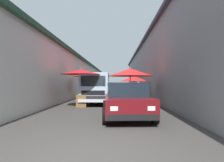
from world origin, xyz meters
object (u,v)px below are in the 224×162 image
(fruit_stall_far_right, at_px, (99,80))
(vendor_by_crates, at_px, (138,88))
(fruit_stall_mid_lane, at_px, (81,76))
(hatchback_car, at_px, (126,100))
(delivery_truck, at_px, (96,89))
(plastic_stool, at_px, (103,96))
(fruit_stall_far_left, at_px, (130,75))
(fruit_stall_near_right, at_px, (89,79))
(fruit_stall_near_left, at_px, (134,81))

(fruit_stall_far_right, bearing_deg, vendor_by_crates, -128.41)
(fruit_stall_mid_lane, relative_size, hatchback_car, 0.60)
(fruit_stall_far_right, distance_m, delivery_truck, 10.47)
(plastic_stool, bearing_deg, fruit_stall_far_left, -152.06)
(fruit_stall_near_right, height_order, plastic_stool, fruit_stall_near_right)
(vendor_by_crates, bearing_deg, hatchback_car, 171.01)
(delivery_truck, distance_m, plastic_stool, 3.32)
(hatchback_car, xyz_separation_m, delivery_truck, (4.55, 1.78, 0.30))
(delivery_truck, height_order, plastic_stool, delivery_truck)
(fruit_stall_far_right, relative_size, delivery_truck, 0.54)
(fruit_stall_mid_lane, bearing_deg, fruit_stall_far_right, 0.45)
(fruit_stall_far_left, bearing_deg, plastic_stool, 27.94)
(fruit_stall_near_right, distance_m, plastic_stool, 1.91)
(fruit_stall_near_left, distance_m, plastic_stool, 3.06)
(delivery_truck, xyz_separation_m, vendor_by_crates, (6.88, -3.59, -0.10))
(hatchback_car, height_order, delivery_truck, delivery_truck)
(fruit_stall_far_right, bearing_deg, fruit_stall_near_left, -149.35)
(fruit_stall_far_right, bearing_deg, plastic_stool, -171.38)
(fruit_stall_far_right, distance_m, fruit_stall_mid_lane, 11.63)
(fruit_stall_near_right, relative_size, hatchback_car, 0.66)
(fruit_stall_near_right, xyz_separation_m, hatchback_car, (-7.67, -2.73, -1.08))
(fruit_stall_near_right, height_order, fruit_stall_near_left, fruit_stall_near_right)
(fruit_stall_mid_lane, bearing_deg, hatchback_car, -142.59)
(fruit_stall_far_right, distance_m, vendor_by_crates, 5.74)
(fruit_stall_mid_lane, relative_size, delivery_truck, 0.49)
(fruit_stall_mid_lane, relative_size, vendor_by_crates, 1.48)
(fruit_stall_near_left, height_order, hatchback_car, fruit_stall_near_left)
(fruit_stall_far_left, xyz_separation_m, fruit_stall_near_right, (3.67, 3.20, -0.12))
(delivery_truck, relative_size, vendor_by_crates, 3.03)
(fruit_stall_far_left, relative_size, fruit_stall_far_right, 1.06)
(fruit_stall_near_right, height_order, vendor_by_crates, fruit_stall_near_right)
(fruit_stall_mid_lane, bearing_deg, fruit_stall_far_left, -77.40)
(vendor_by_crates, bearing_deg, plastic_stool, 137.39)
(fruit_stall_near_right, distance_m, hatchback_car, 8.21)
(fruit_stall_mid_lane, bearing_deg, fruit_stall_near_right, 2.51)
(fruit_stall_far_right, bearing_deg, hatchback_car, -170.02)
(fruit_stall_near_left, distance_m, fruit_stall_far_right, 7.32)
(fruit_stall_near_left, relative_size, delivery_truck, 0.50)
(vendor_by_crates, distance_m, plastic_stool, 4.99)
(hatchback_car, relative_size, plastic_stool, 9.23)
(fruit_stall_mid_lane, bearing_deg, vendor_by_crates, -28.20)
(fruit_stall_far_left, height_order, plastic_stool, fruit_stall_far_left)
(plastic_stool, bearing_deg, vendor_by_crates, -42.61)
(fruit_stall_mid_lane, height_order, delivery_truck, fruit_stall_mid_lane)
(fruit_stall_near_left, relative_size, fruit_stall_mid_lane, 1.03)
(fruit_stall_far_left, height_order, delivery_truck, fruit_stall_far_left)
(fruit_stall_near_left, bearing_deg, plastic_stool, 108.22)
(fruit_stall_far_left, xyz_separation_m, fruit_stall_near_left, (4.66, -0.63, -0.34))
(fruit_stall_near_right, relative_size, delivery_truck, 0.54)
(fruit_stall_near_left, bearing_deg, fruit_stall_far_left, 172.26)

